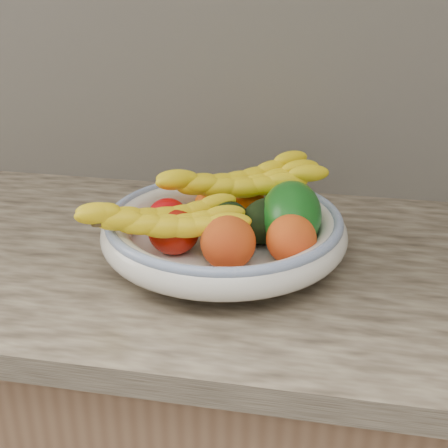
% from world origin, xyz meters
% --- Properties ---
extents(fruit_bowl, '(0.39, 0.39, 0.08)m').
position_xyz_m(fruit_bowl, '(0.00, 1.66, 0.95)').
color(fruit_bowl, silver).
rests_on(fruit_bowl, kitchen_counter).
extents(clementine_back_left, '(0.07, 0.07, 0.05)m').
position_xyz_m(clementine_back_left, '(-0.04, 1.75, 0.95)').
color(clementine_back_left, '#FC5C05').
rests_on(clementine_back_left, fruit_bowl).
extents(clementine_back_right, '(0.07, 0.07, 0.05)m').
position_xyz_m(clementine_back_right, '(0.02, 1.77, 0.95)').
color(clementine_back_right, '#E85E04').
rests_on(clementine_back_right, fruit_bowl).
extents(tomato_left, '(0.08, 0.08, 0.06)m').
position_xyz_m(tomato_left, '(-0.09, 1.67, 0.96)').
color(tomato_left, '#C0070B').
rests_on(tomato_left, fruit_bowl).
extents(tomato_near_left, '(0.10, 0.10, 0.07)m').
position_xyz_m(tomato_near_left, '(-0.07, 1.61, 0.96)').
color(tomato_near_left, '#A61306').
rests_on(tomato_near_left, fruit_bowl).
extents(avocado_center, '(0.08, 0.11, 0.07)m').
position_xyz_m(avocado_center, '(0.01, 1.65, 0.96)').
color(avocado_center, black).
rests_on(avocado_center, fruit_bowl).
extents(avocado_right, '(0.11, 0.12, 0.07)m').
position_xyz_m(avocado_right, '(0.06, 1.68, 0.96)').
color(avocado_right, black).
rests_on(avocado_right, fruit_bowl).
extents(green_mango, '(0.14, 0.17, 0.13)m').
position_xyz_m(green_mango, '(0.10, 1.68, 0.98)').
color(green_mango, '#0F5213').
rests_on(green_mango, fruit_bowl).
extents(peach_front, '(0.08, 0.08, 0.08)m').
position_xyz_m(peach_front, '(0.02, 1.58, 0.97)').
color(peach_front, orange).
rests_on(peach_front, fruit_bowl).
extents(peach_right, '(0.09, 0.09, 0.07)m').
position_xyz_m(peach_right, '(0.11, 1.61, 0.97)').
color(peach_right, orange).
rests_on(peach_right, fruit_bowl).
extents(banana_bunch_back, '(0.32, 0.24, 0.09)m').
position_xyz_m(banana_bunch_back, '(0.01, 1.76, 0.99)').
color(banana_bunch_back, yellow).
rests_on(banana_bunch_back, fruit_bowl).
extents(banana_bunch_front, '(0.29, 0.21, 0.07)m').
position_xyz_m(banana_bunch_front, '(-0.08, 1.59, 0.98)').
color(banana_bunch_front, yellow).
rests_on(banana_bunch_front, fruit_bowl).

